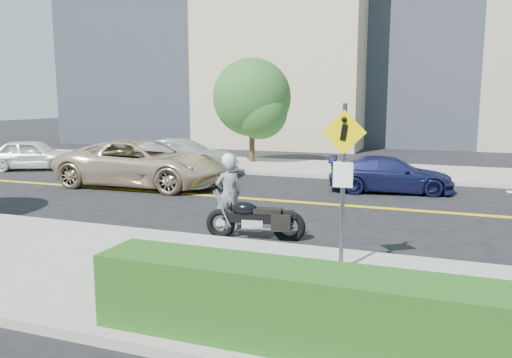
{
  "coord_description": "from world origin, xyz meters",
  "views": [
    {
      "loc": [
        5.76,
        -15.01,
        3.2
      ],
      "look_at": [
        1.4,
        -3.16,
        1.2
      ],
      "focal_mm": 35.0,
      "sensor_mm": 36.0,
      "label": 1
    }
  ],
  "objects": [
    {
      "name": "suv",
      "position": [
        -4.58,
        0.84,
        0.87
      ],
      "size": [
        6.36,
        3.07,
        1.75
      ],
      "primitive_type": "imported",
      "rotation": [
        0.0,
        0.0,
        1.6
      ],
      "color": "beige",
      "rests_on": "ground"
    },
    {
      "name": "building_mid",
      "position": [
        8.0,
        26.0,
        10.0
      ],
      "size": [
        18.0,
        14.0,
        20.0
      ],
      "primitive_type": "cube",
      "color": "#A39984",
      "rests_on": "ground_plane"
    },
    {
      "name": "pedestrian_sign",
      "position": [
        4.2,
        -6.31,
        1.96
      ],
      "size": [
        0.78,
        0.08,
        3.0
      ],
      "color": "#4C4C51",
      "rests_on": "sidewalk_near"
    },
    {
      "name": "parked_car_white",
      "position": [
        -11.91,
        2.99,
        0.71
      ],
      "size": [
        4.47,
        3.26,
        1.41
      ],
      "primitive_type": "imported",
      "rotation": [
        0.0,
        0.0,
        2.01
      ],
      "color": "white",
      "rests_on": "ground"
    },
    {
      "name": "motorcycle",
      "position": [
        1.84,
        -4.4,
        0.69
      ],
      "size": [
        2.35,
        1.02,
        1.38
      ],
      "primitive_type": null,
      "rotation": [
        0.0,
        0.0,
        0.15
      ],
      "color": "black",
      "rests_on": "ground"
    },
    {
      "name": "hedge",
      "position": [
        6.0,
        -9.3,
        0.65
      ],
      "size": [
        9.0,
        0.9,
        1.0
      ],
      "primitive_type": "cube",
      "color": "#235619",
      "rests_on": "sidewalk_near"
    },
    {
      "name": "sidewalk_far",
      "position": [
        0.0,
        7.5,
        0.07
      ],
      "size": [
        60.0,
        5.0,
        0.15
      ],
      "primitive_type": "cube",
      "color": "#9E9B91",
      "rests_on": "ground_plane"
    },
    {
      "name": "parked_car_silver",
      "position": [
        -4.55,
        3.73,
        0.78
      ],
      "size": [
        4.93,
        2.45,
        1.55
      ],
      "primitive_type": "imported",
      "rotation": [
        0.0,
        0.0,
        1.75
      ],
      "color": "#B0B5B8",
      "rests_on": "ground"
    },
    {
      "name": "motorcyclist",
      "position": [
        0.95,
        -3.91,
        0.96
      ],
      "size": [
        0.78,
        0.76,
        1.93
      ],
      "rotation": [
        0.0,
        0.0,
        3.87
      ],
      "color": "#A2A2A7",
      "rests_on": "ground"
    },
    {
      "name": "tree_far_a",
      "position": [
        -3.04,
        8.3,
        3.34
      ],
      "size": [
        3.86,
        3.86,
        5.27
      ],
      "rotation": [
        0.0,
        0.0,
        0.03
      ],
      "color": "#382619",
      "rests_on": "ground"
    },
    {
      "name": "ground_plane",
      "position": [
        0.0,
        0.0,
        0.0
      ],
      "size": [
        120.0,
        120.0,
        0.0
      ],
      "primitive_type": "plane",
      "color": "black",
      "rests_on": "ground"
    },
    {
      "name": "parked_car_blue",
      "position": [
        4.2,
        2.85,
        0.62
      ],
      "size": [
        4.54,
        2.47,
        1.25
      ],
      "primitive_type": "imported",
      "rotation": [
        0.0,
        0.0,
        1.75
      ],
      "color": "navy",
      "rests_on": "ground"
    },
    {
      "name": "sidewalk_near",
      "position": [
        0.0,
        -7.5,
        0.07
      ],
      "size": [
        60.0,
        5.0,
        0.15
      ],
      "primitive_type": "cube",
      "color": "#9E9B91",
      "rests_on": "ground_plane"
    }
  ]
}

